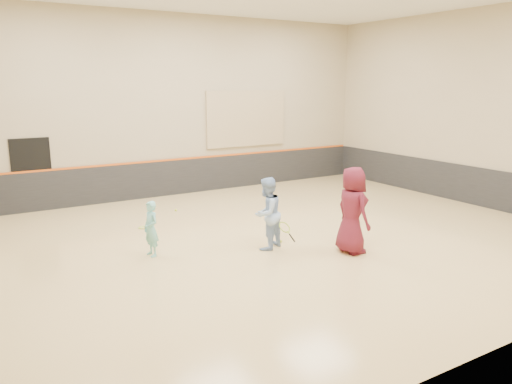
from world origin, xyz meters
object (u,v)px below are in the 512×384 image
young_man (352,210)px  spare_racket (144,226)px  girl (151,229)px  instructor (267,213)px

young_man → spare_racket: bearing=42.7°
young_man → spare_racket: 5.57m
girl → young_man: 4.50m
spare_racket → young_man: bearing=-51.7°
girl → spare_racket: size_ratio=2.00×
instructor → young_man: size_ratio=0.85×
instructor → spare_racket: size_ratio=2.70×
instructor → young_man: young_man is taller
girl → young_man: bearing=53.4°
girl → instructor: bearing=61.2°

